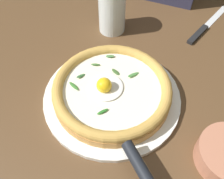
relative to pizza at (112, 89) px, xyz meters
name	(u,v)px	position (x,y,z in m)	size (l,w,h in m)	color
ground_plane	(125,103)	(0.00, -0.03, -0.05)	(2.40, 2.40, 0.03)	brown
pizza_plate	(112,96)	(0.00, 0.00, -0.03)	(0.31, 0.31, 0.01)	white
pizza	(112,89)	(0.00, 0.00, 0.00)	(0.26, 0.26, 0.06)	#D1944A
table_knife	(203,29)	(0.28, -0.23, -0.03)	(0.20, 0.14, 0.01)	silver
drinking_glass	(112,14)	(0.25, 0.03, 0.02)	(0.07, 0.07, 0.12)	silver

